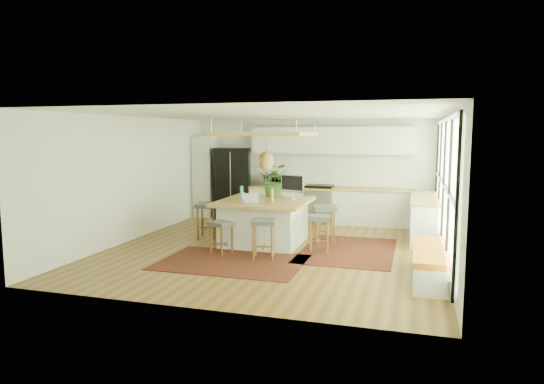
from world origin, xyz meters
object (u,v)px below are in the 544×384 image
(stool_right_front, at_px, (319,234))
(microwave, at_px, (274,179))
(island, at_px, (264,222))
(stool_near_left, at_px, (221,236))
(stool_near_right, at_px, (263,240))
(fridge, at_px, (232,185))
(laptop, at_px, (252,198))
(stool_right_back, at_px, (325,226))
(island_plant, at_px, (275,184))
(monitor, at_px, (292,187))
(stool_left_side, at_px, (208,223))

(stool_right_front, relative_size, microwave, 1.35)
(island, xyz_separation_m, stool_near_left, (-0.51, -1.14, -0.11))
(microwave, bearing_deg, stool_near_left, -102.22)
(island, height_order, stool_near_right, island)
(microwave, bearing_deg, fridge, 166.07)
(laptop, bearing_deg, stool_near_right, -75.11)
(fridge, distance_m, microwave, 1.23)
(stool_right_back, relative_size, island_plant, 1.08)
(laptop, distance_m, island_plant, 1.15)
(laptop, xyz_separation_m, island_plant, (0.14, 1.13, 0.17))
(stool_near_right, relative_size, island_plant, 1.01)
(stool_right_front, distance_m, stool_right_back, 0.84)
(monitor, bearing_deg, laptop, -105.02)
(microwave, bearing_deg, stool_right_back, -65.49)
(fridge, xyz_separation_m, monitor, (2.30, -2.36, 0.26))
(fridge, xyz_separation_m, island, (1.79, -2.75, -0.46))
(stool_right_front, bearing_deg, stool_near_right, -138.18)
(monitor, bearing_deg, stool_right_back, 19.63)
(fridge, relative_size, island_plant, 2.61)
(island, relative_size, laptop, 6.08)
(fridge, xyz_separation_m, stool_right_front, (3.05, -3.17, -0.57))
(island_plant, bearing_deg, laptop, -97.29)
(monitor, relative_size, island_plant, 0.77)
(fridge, bearing_deg, stool_right_front, -59.72)
(island, distance_m, monitor, 0.97)
(stool_right_front, height_order, laptop, laptop)
(island, bearing_deg, stool_right_back, 18.65)
(stool_right_front, relative_size, island_plant, 0.98)
(stool_right_front, height_order, microwave, microwave)
(microwave, bearing_deg, stool_left_side, -119.78)
(stool_right_front, xyz_separation_m, monitor, (-0.75, 0.81, 0.83))
(stool_right_front, bearing_deg, microwave, 120.25)
(island, height_order, island_plant, island_plant)
(stool_left_side, height_order, island_plant, island_plant)
(fridge, bearing_deg, microwave, -14.28)
(stool_right_back, bearing_deg, microwave, 127.79)
(fridge, xyz_separation_m, microwave, (1.21, -0.01, 0.18))
(island, relative_size, stool_right_back, 2.32)
(laptop, bearing_deg, island, 62.21)
(stool_right_back, bearing_deg, laptop, -143.07)
(stool_near_right, bearing_deg, island_plant, 99.76)
(stool_near_right, xyz_separation_m, island_plant, (-0.31, 1.79, 0.86))
(stool_right_front, bearing_deg, stool_near_left, -157.95)
(island, xyz_separation_m, stool_near_right, (0.37, -1.23, -0.11))
(laptop, relative_size, microwave, 0.56)
(stool_right_back, xyz_separation_m, laptop, (-1.30, -0.98, 0.70))
(stool_right_front, relative_size, laptop, 2.40)
(stool_near_left, xyz_separation_m, microwave, (-0.07, 3.87, 0.75))
(fridge, bearing_deg, island_plant, -63.34)
(laptop, relative_size, monitor, 0.53)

